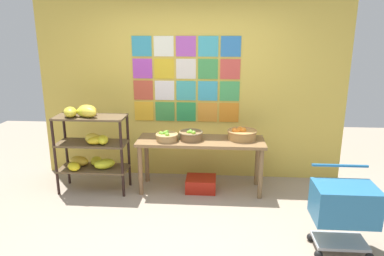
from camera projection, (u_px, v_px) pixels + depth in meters
ground at (178, 238)px, 3.73m from camera, size 9.44×9.44×0.00m
back_wall_with_art at (190, 86)px, 5.05m from camera, size 4.38×0.07×2.69m
banana_shelf_unit at (90, 140)px, 4.67m from camera, size 0.92×0.48×1.18m
display_table at (201, 146)px, 4.72m from camera, size 1.69×0.55×0.72m
fruit_basket_centre at (242, 134)px, 4.70m from camera, size 0.40×0.40×0.17m
fruit_basket_back_right at (167, 137)px, 4.63m from camera, size 0.30×0.30×0.13m
fruit_basket_back_left at (191, 135)px, 4.67m from camera, size 0.32×0.32×0.14m
produce_crate_under_table at (201, 184)px, 4.83m from camera, size 0.40×0.34×0.18m
shopping_cart at (344, 206)px, 3.39m from camera, size 0.58×0.44×0.83m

